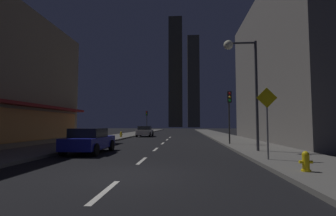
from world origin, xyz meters
The scene contains 15 objects.
ground_plane centered at (0.00, 32.00, -0.05)m, with size 78.00×136.00×0.10m, color black.
sidewalk_right centered at (7.00, 32.00, 0.07)m, with size 4.00×76.00×0.15m, color #605E59.
sidewalk_left centered at (-7.00, 32.00, 0.07)m, with size 4.00×76.00×0.15m, color #605E59.
lane_marking_center centered at (0.00, 11.00, 0.01)m, with size 0.16×28.20×0.01m.
building_apartment_right centered at (14.50, 16.00, 7.03)m, with size 11.00×20.00×14.07m, color slate.
skyscraper_distant_tall centered at (-4.28, 152.65, 36.65)m, with size 8.94×7.04×73.29m, color #3F3B2F.
skyscraper_distant_mid centered at (7.02, 138.44, 27.35)m, with size 7.01×8.03×54.70m, color #4B4838.
car_parked_near centered at (-3.60, 5.98, 0.74)m, with size 1.98×4.24×1.45m.
car_parked_far centered at (-3.60, 25.74, 0.74)m, with size 1.98×4.24×1.45m.
fire_hydrant_yellow_near centered at (5.90, 0.28, 0.45)m, with size 0.42×0.30×0.65m.
fire_hydrant_far_left centered at (-5.90, 21.70, 0.45)m, with size 0.42×0.30×0.65m.
traffic_light_near_right centered at (5.50, 11.65, 3.19)m, with size 0.32×0.48×4.20m.
traffic_light_far_left centered at (-5.50, 39.28, 3.19)m, with size 0.32×0.48×4.20m.
street_lamp_right centered at (5.38, 6.59, 5.07)m, with size 1.96×0.56×6.58m.
pedestrian_crossing_sign centered at (5.60, 3.00, 2.02)m, with size 0.91×0.08×3.15m.
Camera 1 is at (1.99, -8.07, 1.67)m, focal length 26.21 mm.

